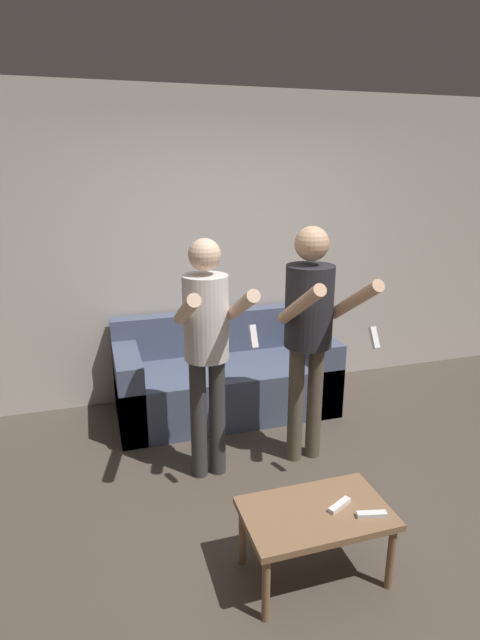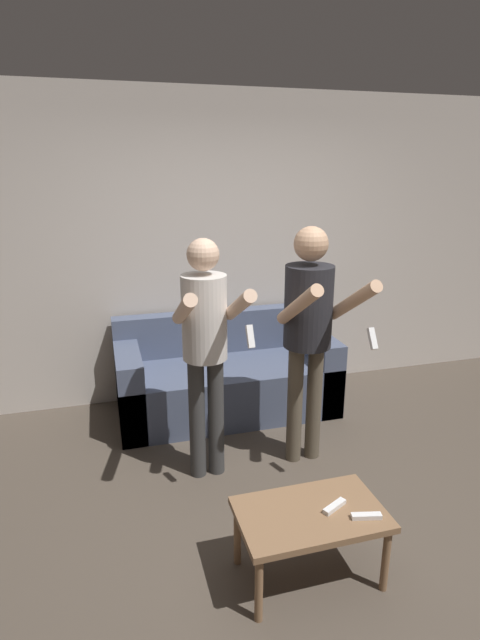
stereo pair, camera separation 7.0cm
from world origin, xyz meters
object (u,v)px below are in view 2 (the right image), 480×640
Objects in this scene: person_standing_right at (309,321)px; person_standing_left at (205,337)px; couch at (225,379)px; remote_near at (366,516)px; remote_far at (334,506)px; coffee_table at (310,520)px.

person_standing_left is at bearing 179.85° from person_standing_right.
couch is at bearing 68.73° from person_standing_left.
person_standing_left reaches higher than remote_near.
couch is 1.09× the size of person_standing_right.
remote_far is at bearing -67.32° from person_standing_left.
remote_near is 1.03× the size of remote_far.
couch is 12.32× the size of remote_far.
coffee_table is (-0.41, -1.03, -0.72)m from person_standing_right.
coffee_table is 4.85× the size of remote_near.
couch is 1.96m from coffee_table.
couch is 11.99× the size of remote_near.
coffee_table is (0.31, -1.03, -0.67)m from person_standing_left.
person_standing_left is 2.21× the size of coffee_table.
remote_near is (-0.16, -1.15, -0.66)m from person_standing_right.
remote_far is at bearing -5.45° from coffee_table.
couch is 1.97m from remote_far.
coffee_table is at bearing -91.36° from couch.
remote_near is (0.56, -1.15, -0.60)m from person_standing_left.
person_standing_right is 11.02× the size of remote_near.
person_standing_left reaches higher than coffee_table.
person_standing_left reaches higher than remote_far.
person_standing_left is 0.97× the size of person_standing_right.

